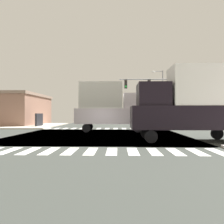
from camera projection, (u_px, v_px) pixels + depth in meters
name	position (u px, v px, depth m)	size (l,w,h in m)	color
ground	(100.00, 135.00, 17.18)	(90.00, 90.00, 0.05)	#313531
sidewalk_corner_ne	(200.00, 126.00, 28.79)	(12.00, 12.00, 0.14)	#B2ADA3
sidewalk_corner_nw	(17.00, 125.00, 29.56)	(12.00, 12.00, 0.14)	#B8AFA0
crosswalk_near	(81.00, 151.00, 9.89)	(13.50, 2.00, 0.01)	silver
crosswalk_far	(103.00, 129.00, 24.48)	(13.50, 2.00, 0.01)	silver
traffic_signal_mast	(152.00, 90.00, 24.16)	(6.43, 0.55, 6.20)	gray
street_lamp	(161.00, 93.00, 31.21)	(1.78, 0.32, 8.28)	gray
sedan_nearside_1	(103.00, 116.00, 47.00)	(1.80, 4.30, 1.88)	black
suv_crossing_2	(92.00, 115.00, 52.55)	(1.96, 4.60, 2.34)	black
suv_trailing_3	(105.00, 115.00, 56.72)	(1.96, 4.60, 2.34)	black
box_truck_middle_1	(190.00, 102.00, 13.51)	(7.20, 2.40, 4.85)	black
box_truck_outer_2	(110.00, 106.00, 20.67)	(7.20, 2.40, 4.85)	black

